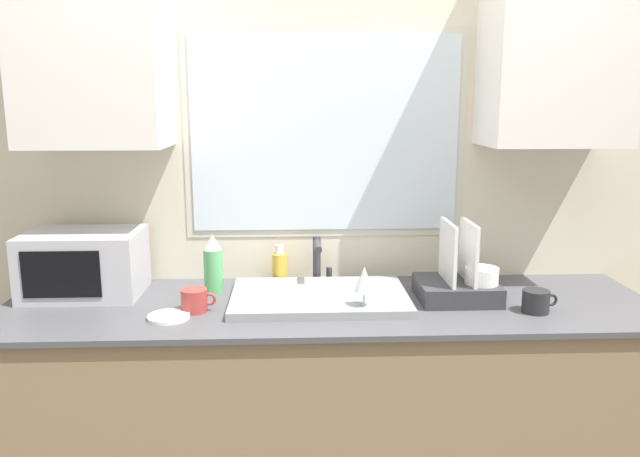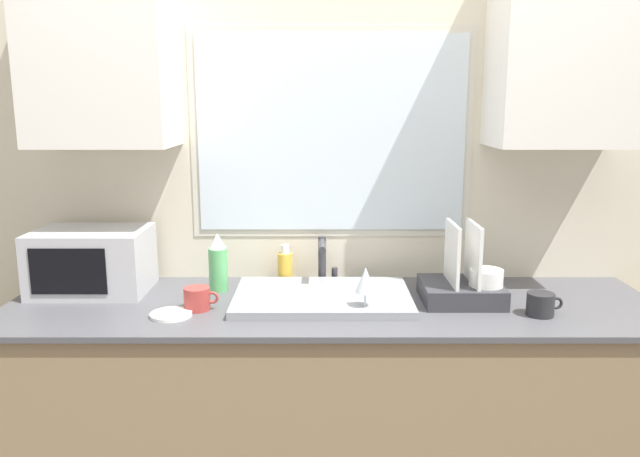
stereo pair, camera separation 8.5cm
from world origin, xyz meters
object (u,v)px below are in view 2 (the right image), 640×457
at_px(spray_bottle, 216,263).
at_px(microwave, 89,261).
at_px(faucet, 321,256).
at_px(soap_bottle, 283,266).
at_px(dish_rack, 462,284).
at_px(mug_near_sink, 195,299).
at_px(wine_glass, 363,281).

bearing_deg(spray_bottle, microwave, -179.01).
distance_m(faucet, soap_bottle, 0.17).
bearing_deg(dish_rack, mug_near_sink, -174.60).
bearing_deg(microwave, soap_bottle, 10.27).
bearing_deg(soap_bottle, spray_bottle, -153.60).
bearing_deg(mug_near_sink, spray_bottle, 80.30).
xyz_separation_m(dish_rack, wine_glass, (-0.37, -0.14, 0.05)).
bearing_deg(mug_near_sink, dish_rack, 5.40).
distance_m(spray_bottle, soap_bottle, 0.28).
distance_m(microwave, wine_glass, 1.06).
relative_size(microwave, wine_glass, 2.51).
xyz_separation_m(spray_bottle, soap_bottle, (0.25, 0.12, -0.04)).
height_order(spray_bottle, mug_near_sink, spray_bottle).
bearing_deg(faucet, microwave, -173.76).
xyz_separation_m(microwave, wine_glass, (1.02, -0.27, -0.00)).
bearing_deg(dish_rack, spray_bottle, 171.59).
bearing_deg(dish_rack, microwave, 174.80).
relative_size(microwave, soap_bottle, 2.76).
bearing_deg(mug_near_sink, soap_bottle, 50.48).
height_order(faucet, soap_bottle, faucet).
height_order(dish_rack, mug_near_sink, dish_rack).
height_order(microwave, wine_glass, microwave).
bearing_deg(spray_bottle, soap_bottle, 26.40).
distance_m(faucet, dish_rack, 0.56).
bearing_deg(spray_bottle, wine_glass, -26.94).
bearing_deg(faucet, wine_glass, -68.90).
xyz_separation_m(dish_rack, spray_bottle, (-0.91, 0.13, 0.04)).
height_order(faucet, mug_near_sink, faucet).
relative_size(microwave, spray_bottle, 1.86).
distance_m(dish_rack, mug_near_sink, 0.95).
relative_size(faucet, wine_glass, 1.12).
height_order(faucet, microwave, microwave).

